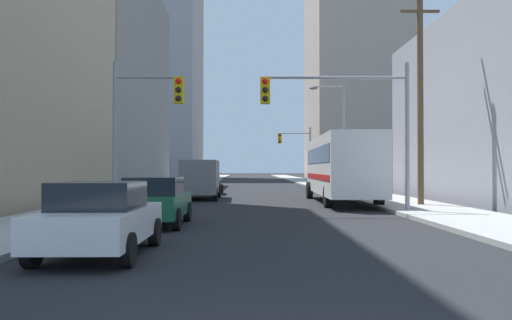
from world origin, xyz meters
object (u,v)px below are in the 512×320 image
(traffic_signal_far_right, at_px, (296,147))
(cargo_van_grey, at_px, (201,177))
(sedan_white, at_px, (100,218))
(traffic_signal_near_left, at_px, (144,113))
(sedan_black, at_px, (208,183))
(traffic_signal_near_right, at_px, (342,109))
(sedan_green, at_px, (155,201))
(city_bus, at_px, (341,166))

(traffic_signal_far_right, bearing_deg, cargo_van_grey, -108.42)
(sedan_white, height_order, traffic_signal_near_left, traffic_signal_near_left)
(sedan_black, height_order, traffic_signal_far_right, traffic_signal_far_right)
(traffic_signal_near_right, bearing_deg, traffic_signal_far_right, 87.97)
(sedan_green, height_order, traffic_signal_far_right, traffic_signal_far_right)
(cargo_van_grey, distance_m, traffic_signal_far_right, 24.39)
(city_bus, xyz_separation_m, sedan_black, (-7.63, 9.40, -1.16))
(traffic_signal_near_right, distance_m, traffic_signal_far_right, 32.96)
(city_bus, height_order, cargo_van_grey, city_bus)
(cargo_van_grey, distance_m, sedan_white, 19.82)
(sedan_black, bearing_deg, sedan_white, -90.43)
(traffic_signal_near_left, bearing_deg, cargo_van_grey, 82.47)
(sedan_black, bearing_deg, traffic_signal_near_left, -94.57)
(sedan_green, height_order, traffic_signal_near_left, traffic_signal_near_left)
(sedan_black, bearing_deg, cargo_van_grey, -89.63)
(cargo_van_grey, height_order, sedan_green, cargo_van_grey)
(cargo_van_grey, bearing_deg, sedan_black, 90.37)
(sedan_white, bearing_deg, city_bus, 64.51)
(sedan_white, xyz_separation_m, traffic_signal_near_left, (-1.08, 9.87, 3.22))
(sedan_white, relative_size, traffic_signal_near_right, 0.70)
(sedan_white, height_order, sedan_black, same)
(traffic_signal_near_right, bearing_deg, sedan_black, 112.25)
(sedan_black, xyz_separation_m, traffic_signal_near_left, (-1.28, -15.95, 3.22))
(traffic_signal_near_left, bearing_deg, sedan_white, -83.75)
(cargo_van_grey, height_order, sedan_white, cargo_van_grey)
(city_bus, distance_m, sedan_green, 13.27)
(sedan_black, relative_size, traffic_signal_near_right, 0.71)
(city_bus, xyz_separation_m, sedan_white, (-7.83, -16.42, -1.16))
(sedan_white, xyz_separation_m, sedan_black, (0.20, 25.82, 0.00))
(sedan_green, xyz_separation_m, sedan_black, (0.10, 20.13, 0.00))
(sedan_green, height_order, sedan_black, same)
(cargo_van_grey, xyz_separation_m, sedan_black, (-0.04, 6.00, -0.52))
(sedan_green, relative_size, traffic_signal_near_right, 0.70)
(sedan_black, bearing_deg, traffic_signal_near_right, -67.75)
(sedan_green, bearing_deg, city_bus, 54.21)
(cargo_van_grey, bearing_deg, sedan_white, -90.68)
(traffic_signal_near_right, bearing_deg, sedan_green, -147.79)
(city_bus, relative_size, sedan_white, 2.75)
(city_bus, bearing_deg, traffic_signal_far_right, 89.86)
(cargo_van_grey, bearing_deg, traffic_signal_far_right, 71.58)
(sedan_white, bearing_deg, traffic_signal_far_right, 79.56)
(sedan_white, xyz_separation_m, traffic_signal_far_right, (7.89, 42.81, 3.25))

